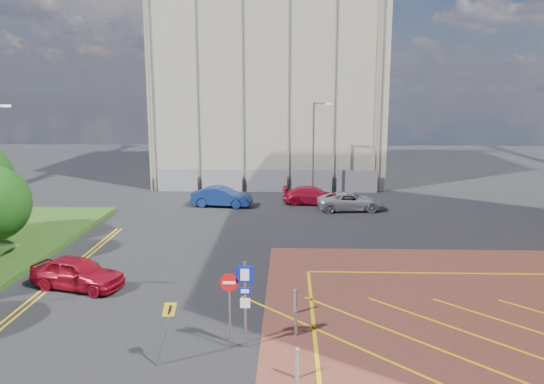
{
  "coord_description": "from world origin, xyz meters",
  "views": [
    {
      "loc": [
        2.02,
        -16.4,
        9.06
      ],
      "look_at": [
        1.35,
        3.82,
        5.11
      ],
      "focal_mm": 35.0,
      "sensor_mm": 36.0,
      "label": 1
    }
  ],
  "objects_px": {
    "car_blue_back": "(222,197)",
    "sign_cluster": "(239,296)",
    "warning_sign": "(166,326)",
    "car_red_back": "(313,195)",
    "car_silver_back": "(350,201)",
    "car_red_left": "(77,273)",
    "lamp_back": "(314,146)"
  },
  "relations": [
    {
      "from": "car_blue_back",
      "to": "sign_cluster",
      "type": "bearing_deg",
      "value": -163.98
    },
    {
      "from": "warning_sign",
      "to": "car_red_back",
      "type": "height_order",
      "value": "warning_sign"
    },
    {
      "from": "warning_sign",
      "to": "car_blue_back",
      "type": "bearing_deg",
      "value": 93.01
    },
    {
      "from": "car_silver_back",
      "to": "car_red_left",
      "type": "bearing_deg",
      "value": 134.4
    },
    {
      "from": "warning_sign",
      "to": "car_silver_back",
      "type": "height_order",
      "value": "warning_sign"
    },
    {
      "from": "car_blue_back",
      "to": "warning_sign",
      "type": "bearing_deg",
      "value": -169.8
    },
    {
      "from": "car_red_left",
      "to": "car_blue_back",
      "type": "height_order",
      "value": "car_blue_back"
    },
    {
      "from": "warning_sign",
      "to": "car_silver_back",
      "type": "xyz_separation_m",
      "value": [
        8.62,
        23.28,
        -0.74
      ]
    },
    {
      "from": "lamp_back",
      "to": "car_silver_back",
      "type": "xyz_separation_m",
      "value": [
        2.54,
        -5.05,
        -3.67
      ]
    },
    {
      "from": "lamp_back",
      "to": "car_red_left",
      "type": "height_order",
      "value": "lamp_back"
    },
    {
      "from": "car_blue_back",
      "to": "car_red_back",
      "type": "relative_size",
      "value": 0.97
    },
    {
      "from": "car_blue_back",
      "to": "lamp_back",
      "type": "bearing_deg",
      "value": -54.07
    },
    {
      "from": "car_red_back",
      "to": "warning_sign",
      "type": "bearing_deg",
      "value": 171.02
    },
    {
      "from": "warning_sign",
      "to": "car_red_left",
      "type": "bearing_deg",
      "value": 130.04
    },
    {
      "from": "car_silver_back",
      "to": "car_red_back",
      "type": "bearing_deg",
      "value": 47.55
    },
    {
      "from": "lamp_back",
      "to": "car_red_back",
      "type": "distance_m",
      "value": 4.69
    },
    {
      "from": "sign_cluster",
      "to": "warning_sign",
      "type": "xyz_separation_m",
      "value": [
        -2.29,
        -1.32,
        -0.52
      ]
    },
    {
      "from": "lamp_back",
      "to": "car_blue_back",
      "type": "relative_size",
      "value": 1.72
    },
    {
      "from": "car_blue_back",
      "to": "car_silver_back",
      "type": "xyz_separation_m",
      "value": [
        9.9,
        -1.02,
        -0.08
      ]
    },
    {
      "from": "warning_sign",
      "to": "car_silver_back",
      "type": "bearing_deg",
      "value": 69.68
    },
    {
      "from": "lamp_back",
      "to": "car_blue_back",
      "type": "distance_m",
      "value": 9.12
    },
    {
      "from": "lamp_back",
      "to": "car_red_left",
      "type": "distance_m",
      "value": 24.82
    },
    {
      "from": "car_red_left",
      "to": "car_silver_back",
      "type": "relative_size",
      "value": 0.88
    },
    {
      "from": "sign_cluster",
      "to": "car_silver_back",
      "type": "xyz_separation_m",
      "value": [
        6.33,
        21.96,
        -1.27
      ]
    },
    {
      "from": "lamp_back",
      "to": "car_blue_back",
      "type": "xyz_separation_m",
      "value": [
        -7.35,
        -4.03,
        -3.59
      ]
    },
    {
      "from": "sign_cluster",
      "to": "car_silver_back",
      "type": "relative_size",
      "value": 0.65
    },
    {
      "from": "lamp_back",
      "to": "car_red_back",
      "type": "bearing_deg",
      "value": -93.78
    },
    {
      "from": "car_blue_back",
      "to": "car_red_back",
      "type": "xyz_separation_m",
      "value": [
        7.16,
        1.1,
        -0.07
      ]
    },
    {
      "from": "lamp_back",
      "to": "sign_cluster",
      "type": "xyz_separation_m",
      "value": [
        -3.78,
        -27.02,
        -2.41
      ]
    },
    {
      "from": "car_blue_back",
      "to": "car_silver_back",
      "type": "height_order",
      "value": "car_blue_back"
    },
    {
      "from": "sign_cluster",
      "to": "car_silver_back",
      "type": "bearing_deg",
      "value": 73.93
    },
    {
      "from": "car_red_back",
      "to": "car_silver_back",
      "type": "xyz_separation_m",
      "value": [
        2.74,
        -2.13,
        -0.01
      ]
    }
  ]
}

